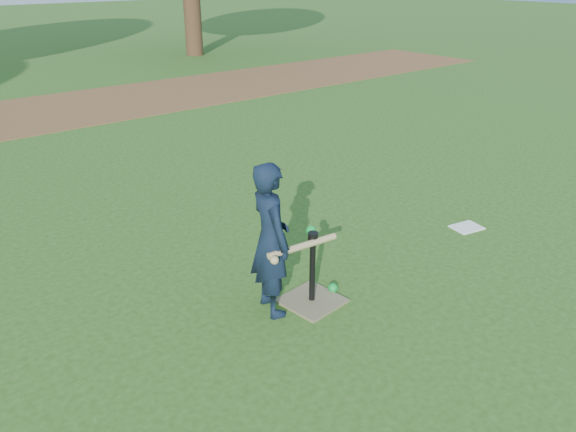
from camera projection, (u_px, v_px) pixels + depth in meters
ground at (263, 294)px, 4.60m from camera, size 80.00×80.00×0.00m
dirt_strip at (7, 118)px, 9.89m from camera, size 24.00×3.00×0.01m
child at (271, 240)px, 4.16m from camera, size 0.38×0.50×1.21m
wiffle_ball_ground at (333, 288)px, 4.61m from camera, size 0.08×0.08×0.08m
clipboard at (467, 227)px, 5.76m from camera, size 0.34×0.29×0.01m
batting_tee at (312, 290)px, 4.45m from camera, size 0.47×0.47×0.61m
swing_action at (302, 244)px, 4.20m from camera, size 0.63×0.22×0.11m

